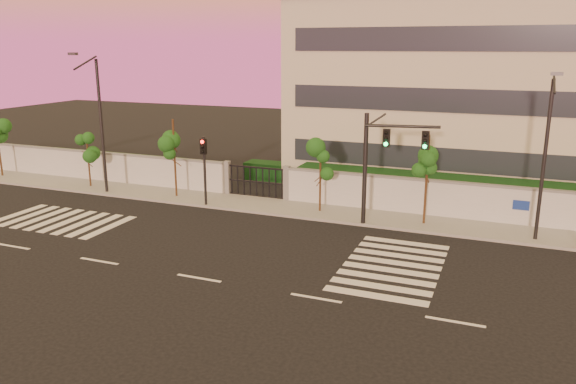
% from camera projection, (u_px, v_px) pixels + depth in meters
% --- Properties ---
extents(ground, '(120.00, 120.00, 0.00)m').
position_uv_depth(ground, '(199.00, 278.00, 22.66)').
color(ground, black).
rests_on(ground, ground).
extents(sidewalk, '(60.00, 3.00, 0.15)m').
position_uv_depth(sidewalk, '(293.00, 209.00, 32.08)').
color(sidewalk, gray).
rests_on(sidewalk, ground).
extents(perimeter_wall, '(60.00, 0.36, 2.20)m').
position_uv_depth(perimeter_wall, '(304.00, 186.00, 33.14)').
color(perimeter_wall, '#B3B6BB').
rests_on(perimeter_wall, ground).
extents(hedge_row, '(41.00, 4.25, 1.80)m').
position_uv_depth(hedge_row, '(335.00, 182.00, 35.28)').
color(hedge_row, black).
rests_on(hedge_row, ground).
extents(institutional_building, '(24.40, 12.40, 12.25)m').
position_uv_depth(institutional_building, '(480.00, 91.00, 37.64)').
color(institutional_building, beige).
rests_on(institutional_building, ground).
extents(road_markings, '(57.00, 7.62, 0.02)m').
position_uv_depth(road_markings, '(211.00, 244.00, 26.60)').
color(road_markings, silver).
rests_on(road_markings, ground).
extents(street_tree_b, '(1.44, 1.14, 3.68)m').
position_uv_depth(street_tree_b, '(88.00, 148.00, 36.40)').
color(street_tree_b, '#382314').
rests_on(street_tree_b, ground).
extents(street_tree_c, '(1.54, 1.22, 4.88)m').
position_uv_depth(street_tree_c, '(174.00, 140.00, 33.72)').
color(street_tree_c, '#382314').
rests_on(street_tree_c, ground).
extents(street_tree_d, '(1.36, 1.08, 4.04)m').
position_uv_depth(street_tree_d, '(321.00, 161.00, 30.74)').
color(street_tree_d, '#382314').
rests_on(street_tree_d, ground).
extents(street_tree_e, '(1.52, 1.21, 4.77)m').
position_uv_depth(street_tree_e, '(428.00, 160.00, 28.40)').
color(street_tree_e, '#382314').
rests_on(street_tree_e, ground).
extents(traffic_signal_main, '(3.70, 0.82, 5.87)m').
position_uv_depth(traffic_signal_main, '(380.00, 157.00, 28.09)').
color(traffic_signal_main, black).
rests_on(traffic_signal_main, ground).
extents(traffic_signal_secondary, '(0.32, 0.33, 4.13)m').
position_uv_depth(traffic_signal_secondary, '(204.00, 163.00, 32.05)').
color(traffic_signal_secondary, black).
rests_on(traffic_signal_secondary, ground).
extents(streetlight_west, '(0.52, 2.10, 8.75)m').
position_uv_depth(streetlight_west, '(99.00, 120.00, 34.31)').
color(streetlight_west, black).
rests_on(streetlight_west, ground).
extents(streetlight_east, '(0.48, 1.94, 8.05)m').
position_uv_depth(streetlight_east, '(545.00, 153.00, 25.64)').
color(streetlight_east, black).
rests_on(streetlight_east, ground).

